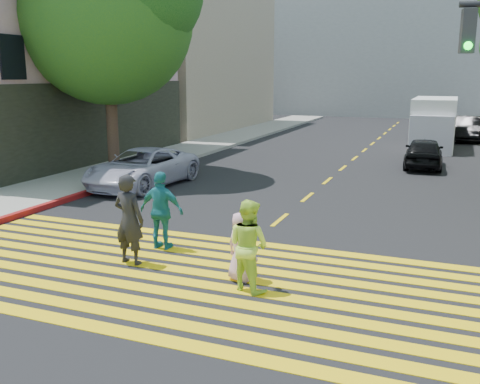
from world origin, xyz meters
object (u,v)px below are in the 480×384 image
Objects in this scene: dark_car_near at (424,153)px; silver_car at (440,126)px; white_van at (434,125)px; pedestrian_man at (129,219)px; tree_left at (109,8)px; white_sedan at (142,168)px; pedestrian_extra at (162,211)px; dark_car_parked at (468,129)px; pedestrian_woman at (248,245)px; pedestrian_child at (241,247)px.

silver_car is at bearing -93.49° from dark_car_near.
pedestrian_man is at bearing -103.22° from white_van.
tree_left is 1.96× the size of white_sedan.
pedestrian_extra reaches higher than silver_car.
white_van is at bearing 88.39° from silver_car.
dark_car_near is at bearing -98.10° from dark_car_parked.
dark_car_parked is 0.78× the size of white_van.
pedestrian_woman is 15.46m from dark_car_near.
silver_car is at bearing -76.58° from pedestrian_child.
white_sedan reaches higher than dark_car_near.
pedestrian_extra is 20.97m from white_van.
dark_car_near is (5.08, 14.90, -0.31)m from pedestrian_man.
silver_car is at bearing -102.96° from pedestrian_extra.
pedestrian_man reaches higher than pedestrian_extra.
white_sedan is (-4.19, 5.95, -0.23)m from pedestrian_extra.
pedestrian_extra is (-2.39, 1.14, 0.21)m from pedestrian_child.
pedestrian_child is 0.30× the size of silver_car.
tree_left is 4.92× the size of pedestrian_man.
dark_car_near is at bearing -103.26° from pedestrian_man.
pedestrian_extra is at bearing -103.61° from dark_car_parked.
white_van is (-0.23, -6.52, 0.63)m from silver_car.
white_van reaches higher than white_sedan.
white_van is (5.21, 21.46, 0.32)m from pedestrian_man.
tree_left is at bearing -51.63° from pedestrian_extra.
silver_car is (5.44, 27.98, -0.31)m from pedestrian_man.
pedestrian_child is at bearing -30.46° from pedestrian_woman.
pedestrian_extra is at bearing -7.77° from pedestrian_woman.
pedestrian_extra is 27.39m from silver_car.
white_van is (2.40, 21.85, 0.43)m from pedestrian_woman.
white_van is at bearing 47.91° from tree_left.
silver_car is 2.50m from dark_car_parked.
white_sedan is (-6.87, 7.45, -0.18)m from pedestrian_woman.
white_sedan is 12.04m from dark_car_near.
pedestrian_child is 21.66m from white_van.
pedestrian_man is at bearing -103.26° from dark_car_parked.
dark_car_near is 13.08m from silver_car.
pedestrian_child is 0.76× the size of pedestrian_extra.
pedestrian_extra reaches higher than pedestrian_woman.
pedestrian_extra is at bearing -103.57° from white_van.
pedestrian_child reaches higher than white_sedan.
pedestrian_man reaches higher than pedestrian_child.
pedestrian_child is (-0.28, 0.36, -0.17)m from pedestrian_woman.
tree_left reaches higher than pedestrian_child.
pedestrian_man is at bearing 18.71° from pedestrian_child.
pedestrian_woman is 10.13m from white_sedan.
white_van is (0.13, 6.56, 0.63)m from dark_car_near.
pedestrian_child is 26.47m from dark_car_parked.
pedestrian_woman reaches higher than pedestrian_child.
tree_left reaches higher than white_van.
dark_car_parked is (1.96, 11.15, 0.08)m from dark_car_near.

